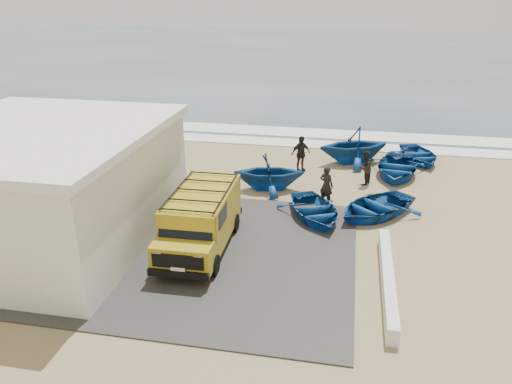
{
  "coord_description": "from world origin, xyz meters",
  "views": [
    {
      "loc": [
        3.46,
        -17.2,
        8.94
      ],
      "look_at": [
        -0.08,
        1.12,
        1.2
      ],
      "focal_mm": 35.0,
      "sensor_mm": 36.0,
      "label": 1
    }
  ],
  "objects_px": {
    "boat_near_left": "(314,210)",
    "boat_mid_right": "(397,167)",
    "parapet": "(388,279)",
    "boat_near_right": "(375,206)",
    "boat_far_right": "(419,155)",
    "boat_far_left": "(354,145)",
    "fisherman_front": "(326,186)",
    "building": "(42,185)",
    "fisherman_middle": "(365,168)",
    "van": "(201,218)",
    "fisherman_back": "(301,154)",
    "boat_mid_left": "(269,172)"
  },
  "relations": [
    {
      "from": "boat_far_right",
      "to": "fisherman_middle",
      "type": "bearing_deg",
      "value": -141.99
    },
    {
      "from": "boat_far_left",
      "to": "parapet",
      "type": "bearing_deg",
      "value": -17.25
    },
    {
      "from": "boat_far_left",
      "to": "boat_mid_left",
      "type": "bearing_deg",
      "value": -62.72
    },
    {
      "from": "parapet",
      "to": "boat_near_left",
      "type": "distance_m",
      "value": 5.34
    },
    {
      "from": "building",
      "to": "boat_near_right",
      "type": "relative_size",
      "value": 2.38
    },
    {
      "from": "boat_far_right",
      "to": "fisherman_front",
      "type": "xyz_separation_m",
      "value": [
        -4.62,
        -6.83,
        0.52
      ]
    },
    {
      "from": "boat_far_right",
      "to": "fisherman_front",
      "type": "distance_m",
      "value": 8.26
    },
    {
      "from": "boat_mid_left",
      "to": "boat_far_left",
      "type": "height_order",
      "value": "boat_far_left"
    },
    {
      "from": "boat_far_left",
      "to": "fisherman_front",
      "type": "relative_size",
      "value": 2.13
    },
    {
      "from": "boat_far_right",
      "to": "fisherman_back",
      "type": "relative_size",
      "value": 1.9
    },
    {
      "from": "fisherman_front",
      "to": "fisherman_back",
      "type": "bearing_deg",
      "value": -41.5
    },
    {
      "from": "boat_near_right",
      "to": "fisherman_front",
      "type": "distance_m",
      "value": 2.28
    },
    {
      "from": "boat_near_left",
      "to": "boat_mid_right",
      "type": "bearing_deg",
      "value": 34.32
    },
    {
      "from": "van",
      "to": "boat_far_right",
      "type": "height_order",
      "value": "van"
    },
    {
      "from": "parapet",
      "to": "fisherman_back",
      "type": "height_order",
      "value": "fisherman_back"
    },
    {
      "from": "boat_mid_left",
      "to": "fisherman_middle",
      "type": "distance_m",
      "value": 4.66
    },
    {
      "from": "boat_near_right",
      "to": "boat_mid_left",
      "type": "bearing_deg",
      "value": -160.97
    },
    {
      "from": "boat_near_left",
      "to": "boat_mid_right",
      "type": "height_order",
      "value": "boat_mid_right"
    },
    {
      "from": "boat_far_left",
      "to": "boat_far_right",
      "type": "xyz_separation_m",
      "value": [
        3.53,
        0.9,
        -0.63
      ]
    },
    {
      "from": "fisherman_middle",
      "to": "boat_near_right",
      "type": "bearing_deg",
      "value": 29.03
    },
    {
      "from": "boat_mid_left",
      "to": "boat_mid_right",
      "type": "relative_size",
      "value": 0.78
    },
    {
      "from": "building",
      "to": "boat_near_left",
      "type": "xyz_separation_m",
      "value": [
        9.78,
        3.6,
        -1.78
      ]
    },
    {
      "from": "boat_mid_left",
      "to": "fisherman_back",
      "type": "bearing_deg",
      "value": -33.41
    },
    {
      "from": "boat_far_right",
      "to": "fisherman_middle",
      "type": "height_order",
      "value": "fisherman_middle"
    },
    {
      "from": "building",
      "to": "boat_far_left",
      "type": "xyz_separation_m",
      "value": [
        11.24,
        11.09,
        -1.16
      ]
    },
    {
      "from": "boat_far_left",
      "to": "boat_far_right",
      "type": "distance_m",
      "value": 3.7
    },
    {
      "from": "building",
      "to": "fisherman_middle",
      "type": "xyz_separation_m",
      "value": [
        11.81,
        7.94,
        -1.32
      ]
    },
    {
      "from": "parapet",
      "to": "fisherman_middle",
      "type": "xyz_separation_m",
      "value": [
        -0.69,
        8.94,
        0.57
      ]
    },
    {
      "from": "building",
      "to": "van",
      "type": "xyz_separation_m",
      "value": [
        5.92,
        0.36,
        -0.98
      ]
    },
    {
      "from": "parapet",
      "to": "building",
      "type": "bearing_deg",
      "value": 175.42
    },
    {
      "from": "building",
      "to": "parapet",
      "type": "distance_m",
      "value": 12.68
    },
    {
      "from": "van",
      "to": "boat_mid_left",
      "type": "relative_size",
      "value": 1.57
    },
    {
      "from": "boat_near_left",
      "to": "boat_far_right",
      "type": "xyz_separation_m",
      "value": [
        4.99,
        8.38,
        -0.01
      ]
    },
    {
      "from": "parapet",
      "to": "boat_mid_right",
      "type": "distance_m",
      "value": 10.54
    },
    {
      "from": "building",
      "to": "boat_mid_left",
      "type": "distance_m",
      "value": 9.89
    },
    {
      "from": "van",
      "to": "fisherman_front",
      "type": "bearing_deg",
      "value": 47.66
    },
    {
      "from": "boat_near_right",
      "to": "fisherman_back",
      "type": "bearing_deg",
      "value": 168.95
    },
    {
      "from": "boat_mid_right",
      "to": "boat_far_left",
      "type": "xyz_separation_m",
      "value": [
        -2.2,
        1.59,
        0.56
      ]
    },
    {
      "from": "building",
      "to": "van",
      "type": "relative_size",
      "value": 1.82
    },
    {
      "from": "parapet",
      "to": "fisherman_front",
      "type": "distance_m",
      "value": 6.62
    },
    {
      "from": "building",
      "to": "fisherman_back",
      "type": "relative_size",
      "value": 5.03
    },
    {
      "from": "parapet",
      "to": "fisherman_front",
      "type": "height_order",
      "value": "fisherman_front"
    },
    {
      "from": "van",
      "to": "boat_near_left",
      "type": "distance_m",
      "value": 5.1
    },
    {
      "from": "boat_near_right",
      "to": "boat_far_right",
      "type": "xyz_separation_m",
      "value": [
        2.53,
        7.6,
        -0.04
      ]
    },
    {
      "from": "boat_far_right",
      "to": "fisherman_front",
      "type": "relative_size",
      "value": 1.99
    },
    {
      "from": "parapet",
      "to": "boat_far_left",
      "type": "distance_m",
      "value": 12.18
    },
    {
      "from": "boat_far_left",
      "to": "fisherman_back",
      "type": "xyz_separation_m",
      "value": [
        -2.66,
        -1.84,
        -0.07
      ]
    },
    {
      "from": "van",
      "to": "fisherman_front",
      "type": "distance_m",
      "value": 6.4
    },
    {
      "from": "boat_far_left",
      "to": "fisherman_back",
      "type": "distance_m",
      "value": 3.24
    },
    {
      "from": "van",
      "to": "boat_near_right",
      "type": "height_order",
      "value": "van"
    }
  ]
}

